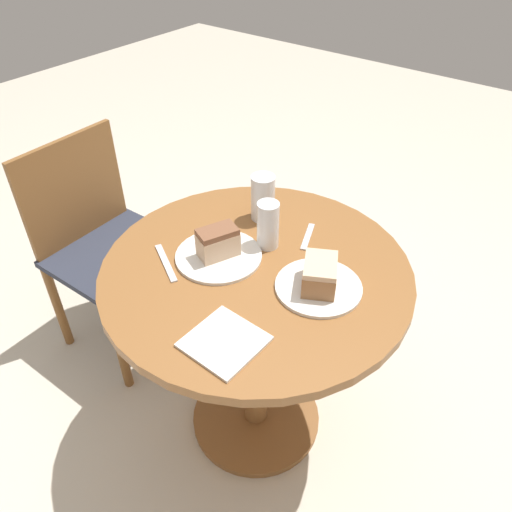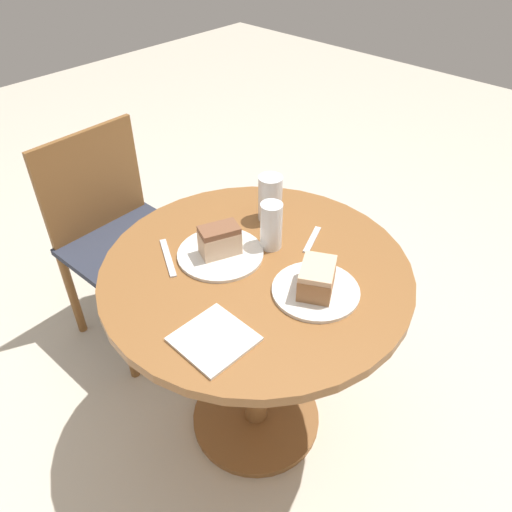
{
  "view_description": "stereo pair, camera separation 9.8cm",
  "coord_description": "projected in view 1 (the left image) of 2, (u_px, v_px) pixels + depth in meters",
  "views": [
    {
      "loc": [
        -0.84,
        -0.65,
        1.63
      ],
      "look_at": [
        0.0,
        0.0,
        0.77
      ],
      "focal_mm": 35.0,
      "sensor_mm": 36.0,
      "label": 1
    },
    {
      "loc": [
        -0.78,
        -0.73,
        1.63
      ],
      "look_at": [
        0.0,
        0.0,
        0.77
      ],
      "focal_mm": 35.0,
      "sensor_mm": 36.0,
      "label": 2
    }
  ],
  "objects": [
    {
      "name": "cake_slice_near",
      "position": [
        218.0,
        242.0,
        1.39
      ],
      "size": [
        0.13,
        0.1,
        0.09
      ],
      "rotation": [
        0.0,
        0.0,
        4.31
      ],
      "color": "beige",
      "rests_on": "plate_near"
    },
    {
      "name": "plate_near",
      "position": [
        219.0,
        256.0,
        1.43
      ],
      "size": [
        0.25,
        0.25,
        0.01
      ],
      "color": "silver",
      "rests_on": "table"
    },
    {
      "name": "table",
      "position": [
        256.0,
        312.0,
        1.51
      ],
      "size": [
        0.87,
        0.87,
        0.73
      ],
      "color": "brown",
      "rests_on": "ground_plane"
    },
    {
      "name": "fork",
      "position": [
        166.0,
        263.0,
        1.4
      ],
      "size": [
        0.1,
        0.16,
        0.0
      ],
      "rotation": [
        0.0,
        0.0,
        1.06
      ],
      "color": "silver",
      "rests_on": "table"
    },
    {
      "name": "glass_water",
      "position": [
        263.0,
        200.0,
        1.54
      ],
      "size": [
        0.07,
        0.07,
        0.15
      ],
      "color": "silver",
      "rests_on": "table"
    },
    {
      "name": "cake_slice_far",
      "position": [
        320.0,
        274.0,
        1.3
      ],
      "size": [
        0.14,
        0.13,
        0.08
      ],
      "rotation": [
        0.0,
        0.0,
        2.07
      ],
      "color": "#9E6B42",
      "rests_on": "plate_far"
    },
    {
      "name": "plate_far",
      "position": [
        318.0,
        287.0,
        1.32
      ],
      "size": [
        0.23,
        0.23,
        0.01
      ],
      "color": "silver",
      "rests_on": "table"
    },
    {
      "name": "glass_lemonade",
      "position": [
        268.0,
        227.0,
        1.43
      ],
      "size": [
        0.06,
        0.06,
        0.14
      ],
      "color": "silver",
      "rests_on": "table"
    },
    {
      "name": "spoon",
      "position": [
        308.0,
        237.0,
        1.5
      ],
      "size": [
        0.13,
        0.07,
        0.0
      ],
      "rotation": [
        0.0,
        0.0,
        0.38
      ],
      "color": "silver",
      "rests_on": "table"
    },
    {
      "name": "napkin_stack",
      "position": [
        224.0,
        342.0,
        1.17
      ],
      "size": [
        0.17,
        0.17,
        0.01
      ],
      "rotation": [
        0.0,
        0.0,
        -0.03
      ],
      "color": "silver",
      "rests_on": "table"
    },
    {
      "name": "ground_plane",
      "position": [
        256.0,
        418.0,
        1.85
      ],
      "size": [
        8.0,
        8.0,
        0.0
      ],
      "primitive_type": "plane",
      "color": "beige"
    },
    {
      "name": "chair",
      "position": [
        105.0,
        243.0,
        1.93
      ],
      "size": [
        0.47,
        0.43,
        0.86
      ],
      "rotation": [
        0.0,
        0.0,
        0.03
      ],
      "color": "brown",
      "rests_on": "ground_plane"
    }
  ]
}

